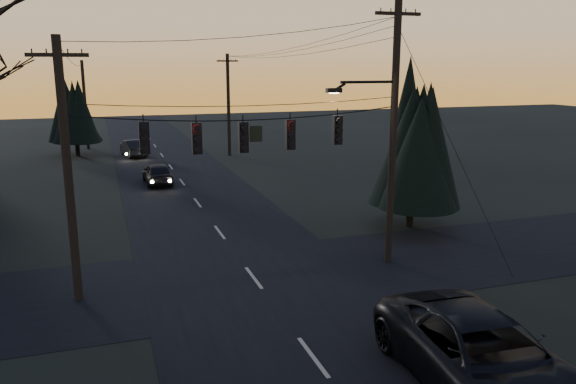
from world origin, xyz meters
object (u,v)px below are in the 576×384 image
object	(u,v)px
utility_pole_far_r	(230,155)
sedan_oncoming_a	(158,173)
evergreen_right	(414,140)
utility_pole_far_l	(89,149)
utility_pole_left	(79,300)
sedan_oncoming_b	(133,148)
suv_near	(483,357)
utility_pole_right	(388,262)

from	to	relation	value
utility_pole_far_r	sedan_oncoming_a	bearing A→B (deg)	-125.22
evergreen_right	utility_pole_far_r	bearing A→B (deg)	98.02
utility_pole_far_r	sedan_oncoming_a	distance (m)	12.25
utility_pole_far_l	utility_pole_left	bearing A→B (deg)	-90.00
sedan_oncoming_a	sedan_oncoming_b	xyz separation A→B (m)	(-0.78, 12.16, 0.01)
suv_near	sedan_oncoming_b	world-z (taller)	suv_near
utility_pole_left	utility_pole_far_r	distance (m)	30.27
utility_pole_right	utility_pole_far_r	size ratio (longest dim) A/B	1.18
sedan_oncoming_a	sedan_oncoming_b	distance (m)	12.18
utility_pole_far_r	sedan_oncoming_b	world-z (taller)	utility_pole_far_r
sedan_oncoming_a	evergreen_right	bearing A→B (deg)	125.14
utility_pole_left	sedan_oncoming_b	bearing A→B (deg)	83.06
utility_pole_far_r	suv_near	xyz separation A→B (m)	(-2.30, -36.77, 0.91)
utility_pole_right	utility_pole_far_l	xyz separation A→B (m)	(-11.50, 36.00, 0.00)
sedan_oncoming_b	utility_pole_far_l	bearing A→B (deg)	-67.19
utility_pole_right	suv_near	world-z (taller)	utility_pole_right
utility_pole_far_r	sedan_oncoming_b	size ratio (longest dim) A/B	1.98
utility_pole_far_r	utility_pole_left	bearing A→B (deg)	-112.33
utility_pole_left	sedan_oncoming_a	bearing A→B (deg)	76.13
utility_pole_right	utility_pole_far_l	distance (m)	37.79
utility_pole_right	utility_pole_left	distance (m)	11.50
utility_pole_right	suv_near	size ratio (longest dim) A/B	1.52
utility_pole_right	utility_pole_left	bearing A→B (deg)	180.00
utility_pole_far_r	utility_pole_far_l	bearing A→B (deg)	145.18
utility_pole_far_l	suv_near	xyz separation A→B (m)	(9.20, -44.77, 0.91)
suv_near	sedan_oncoming_b	bearing A→B (deg)	101.17
evergreen_right	utility_pole_far_l	bearing A→B (deg)	114.97
utility_pole_far_r	utility_pole_far_l	xyz separation A→B (m)	(-11.50, 8.00, 0.00)
utility_pole_right	sedan_oncoming_b	size ratio (longest dim) A/B	2.33
utility_pole_right	utility_pole_left	size ratio (longest dim) A/B	1.18
utility_pole_left	utility_pole_far_r	world-z (taller)	same
evergreen_right	suv_near	bearing A→B (deg)	-113.83
utility_pole_left	utility_pole_far_r	xyz separation A→B (m)	(11.50, 28.00, 0.00)
evergreen_right	utility_pole_right	bearing A→B (deg)	-129.62
utility_pole_left	sedan_oncoming_a	distance (m)	18.57
utility_pole_far_l	sedan_oncoming_b	world-z (taller)	utility_pole_far_l
utility_pole_left	sedan_oncoming_b	size ratio (longest dim) A/B	1.98
evergreen_right	sedan_oncoming_b	bearing A→B (deg)	113.22
utility_pole_far_l	evergreen_right	bearing A→B (deg)	-65.03
evergreen_right	suv_near	size ratio (longest dim) A/B	1.10
utility_pole_far_l	suv_near	size ratio (longest dim) A/B	1.22
evergreen_right	sedan_oncoming_a	xyz separation A→B (m)	(-10.42, 13.94, -3.51)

